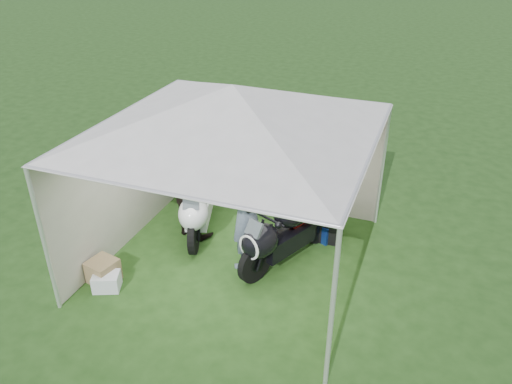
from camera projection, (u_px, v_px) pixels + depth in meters
ground at (237, 259)px, 8.39m from camera, size 80.00×80.00×0.00m
canopy_tent at (234, 113)px, 7.17m from camera, size 5.66×5.66×3.00m
motorcycle_white at (199, 201)px, 8.87m from camera, size 0.98×2.18×1.10m
motorcycle_black at (284, 231)px, 8.02m from camera, size 1.17×2.08×1.09m
paddock_stand at (321, 230)px, 8.86m from camera, size 0.53×0.44×0.34m
person_dark_jacket at (190, 189)px, 8.71m from camera, size 1.01×0.88×1.78m
person_blue_jacket at (246, 213)px, 7.81m from camera, size 0.59×0.79×1.95m
equipment_box at (326, 226)px, 8.82m from camera, size 0.51×0.41×0.51m
crate_0 at (107, 282)px, 7.66m from camera, size 0.49×0.44×0.27m
crate_1 at (103, 271)px, 7.81m from camera, size 0.49×0.49×0.37m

